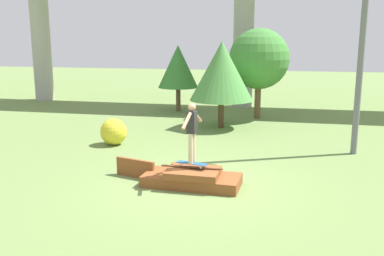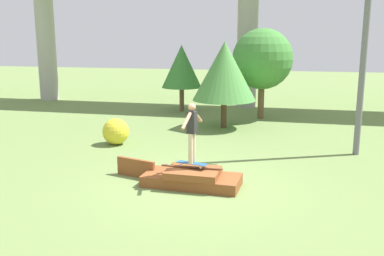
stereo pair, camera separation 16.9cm
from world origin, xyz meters
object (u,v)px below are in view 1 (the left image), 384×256
tree_behind_right (222,71)px  skater (192,129)px  utility_pole (365,10)px  tree_mid_back (259,59)px  tree_behind_left (178,67)px  bush_yellow_flowering (114,132)px  skateboard (192,163)px

tree_behind_right → skater: bearing=-87.5°
skater → utility_pole: 6.92m
tree_mid_back → utility_pole: bearing=-58.5°
tree_behind_left → bush_yellow_flowering: 7.68m
skateboard → tree_behind_right: bearing=92.5°
tree_behind_right → bush_yellow_flowering: tree_behind_right is taller
skater → utility_pole: bearing=42.1°
skater → tree_behind_left: tree_behind_left is taller
tree_mid_back → bush_yellow_flowering: tree_mid_back is taller
skateboard → bush_yellow_flowering: 5.14m
skateboard → skater: 0.91m
utility_pole → tree_mid_back: size_ratio=2.13×
skateboard → utility_pole: bearing=42.1°
utility_pole → bush_yellow_flowering: (-8.23, -0.53, -4.13)m
skater → tree_behind_left: 11.51m
tree_behind_right → tree_behind_left: bearing=127.1°
tree_behind_right → tree_mid_back: (1.38, 2.54, 0.39)m
skateboard → tree_behind_left: size_ratio=0.25×
skater → bush_yellow_flowering: size_ratio=1.64×
skater → tree_behind_left: size_ratio=0.46×
skateboard → skater: bearing=104.0°
bush_yellow_flowering → utility_pole: bearing=3.7°
utility_pole → tree_behind_right: 6.27m
utility_pole → skater: bearing=-137.9°
skater → skateboard: bearing=-76.0°
tree_behind_right → tree_mid_back: size_ratio=0.86×
skater → tree_mid_back: size_ratio=0.37×
bush_yellow_flowering → tree_behind_right: bearing=48.5°
skater → tree_behind_left: (-3.11, 11.06, 0.80)m
tree_behind_right → utility_pole: bearing=-33.3°
skateboard → tree_behind_left: bearing=105.7°
skater → tree_mid_back: tree_mid_back is taller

